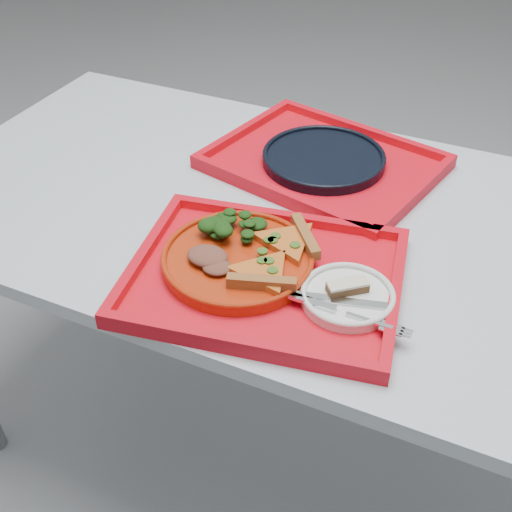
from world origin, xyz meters
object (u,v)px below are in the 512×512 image
Objects in this scene: tray_main at (265,279)px; tray_far at (323,165)px; navy_plate at (324,160)px; dinner_plate at (238,261)px; dessert_bar at (348,287)px.

tray_main and tray_far have the same top height.
tray_main is 0.40m from tray_far.
tray_main is 1.73× the size of navy_plate.
tray_far is at bearing 85.88° from tray_main.
tray_far is 0.39m from dinner_plate.
dessert_bar reaches higher than tray_far.
tray_main is 0.06m from dinner_plate.
tray_far is 0.01m from navy_plate.
navy_plate is at bearing 85.88° from tray_main.
tray_main is 1.00× the size of tray_far.
dinner_plate reaches higher than tray_main.
dinner_plate reaches higher than tray_far.
navy_plate is at bearing 75.06° from dessert_bar.
navy_plate is at bearing 87.42° from dinner_plate.
navy_plate is (0.02, 0.38, -0.00)m from dinner_plate.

